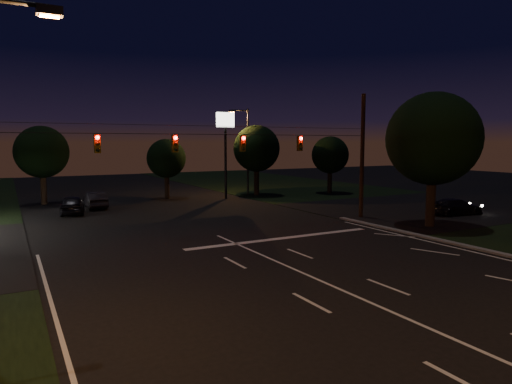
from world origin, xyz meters
TOP-DOWN VIEW (x-y plane):
  - ground at (0.00, 0.00)m, footprint 140.00×140.00m
  - cross_street_right at (20.00, 16.00)m, footprint 20.00×16.00m
  - stop_bar at (3.00, 11.50)m, footprint 12.00×0.50m
  - utility_pole_right at (12.00, 15.00)m, footprint 0.30×0.30m
  - signal_span at (-0.00, 14.96)m, footprint 24.00×0.40m
  - pole_sign_right at (8.00, 30.00)m, footprint 1.80×0.30m
  - street_light_right_far at (11.24, 32.00)m, footprint 2.20×0.35m
  - tree_right_near at (13.53, 10.17)m, footprint 6.00×6.00m
  - tree_far_b at (-7.98, 34.13)m, footprint 4.60×4.60m
  - tree_far_c at (3.02, 33.10)m, footprint 3.80×3.80m
  - tree_far_d at (12.02, 31.13)m, footprint 4.80×4.80m
  - tree_far_e at (20.02, 29.11)m, footprint 4.00×4.00m
  - car_oncoming_a at (-6.49, 27.00)m, footprint 2.38×4.48m
  - car_oncoming_b at (-4.35, 29.54)m, footprint 1.50×4.16m
  - car_cross at (19.12, 12.38)m, footprint 4.55×2.37m

SIDE VIEW (x-z plane):
  - ground at x=0.00m, z-range 0.00..0.00m
  - cross_street_right at x=20.00m, z-range -0.01..0.01m
  - utility_pole_right at x=12.00m, z-range -4.50..4.50m
  - stop_bar at x=3.00m, z-range 0.00..0.01m
  - car_cross at x=19.12m, z-range 0.00..1.26m
  - car_oncoming_b at x=-4.35m, z-range 0.00..1.37m
  - car_oncoming_a at x=-6.49m, z-range 0.00..1.45m
  - tree_far_c at x=3.02m, z-range 0.97..6.83m
  - tree_far_e at x=20.02m, z-range 1.03..7.20m
  - tree_far_b at x=-7.98m, z-range 1.12..8.10m
  - tree_far_d at x=12.02m, z-range 1.18..8.47m
  - street_light_right_far at x=11.24m, z-range 0.74..9.74m
  - signal_span at x=0.00m, z-range 4.72..6.28m
  - tree_right_near at x=13.53m, z-range 1.30..10.06m
  - pole_sign_right at x=8.00m, z-range 2.04..10.44m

